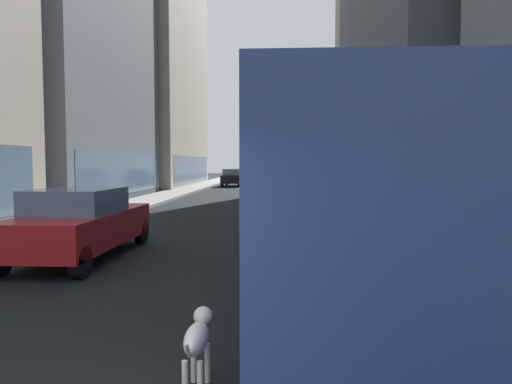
{
  "coord_description": "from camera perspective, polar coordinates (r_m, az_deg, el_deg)",
  "views": [
    {
      "loc": [
        1.85,
        -2.27,
        2.21
      ],
      "look_at": [
        1.12,
        10.54,
        1.4
      ],
      "focal_mm": 32.83,
      "sensor_mm": 36.0,
      "label": 1
    }
  ],
  "objects": [
    {
      "name": "car_red_coupe",
      "position": [
        11.53,
        -20.59,
        -3.52
      ],
      "size": [
        1.84,
        4.68,
        1.62
      ],
      "color": "red",
      "rests_on": "ground"
    },
    {
      "name": "sidewalk_right",
      "position": [
        37.53,
        9.14,
        0.31
      ],
      "size": [
        2.4,
        110.0,
        0.15
      ],
      "primitive_type": "cube",
      "color": "#9E9991",
      "rests_on": "ground"
    },
    {
      "name": "car_grey_wagon",
      "position": [
        45.47,
        4.46,
        1.86
      ],
      "size": [
        1.9,
        4.34,
        1.62
      ],
      "color": "slate",
      "rests_on": "ground"
    },
    {
      "name": "sidewalk_left",
      "position": [
        38.09,
        -8.18,
        0.36
      ],
      "size": [
        2.4,
        110.0,
        0.15
      ],
      "primitive_type": "cube",
      "color": "gray",
      "rests_on": "ground"
    },
    {
      "name": "building_left_mid",
      "position": [
        30.77,
        -24.42,
        16.33
      ],
      "size": [
        9.35,
        14.82,
        18.32
      ],
      "color": "slate",
      "rests_on": "ground"
    },
    {
      "name": "transit_bus",
      "position": [
        9.31,
        9.12,
        0.9
      ],
      "size": [
        2.78,
        11.53,
        3.05
      ],
      "color": "#33478C",
      "rests_on": "ground"
    },
    {
      "name": "ground_plane",
      "position": [
        37.38,
        0.42,
        0.23
      ],
      "size": [
        120.0,
        120.0,
        0.0
      ],
      "primitive_type": "plane",
      "color": "black"
    },
    {
      "name": "building_right_far",
      "position": [
        47.59,
        16.41,
        21.08
      ],
      "size": [
        8.71,
        16.8,
        33.24
      ],
      "color": "gray",
      "rests_on": "ground"
    },
    {
      "name": "car_black_suv",
      "position": [
        43.57,
        -2.87,
        1.78
      ],
      "size": [
        1.76,
        4.41,
        1.62
      ],
      "color": "black",
      "rests_on": "ground"
    },
    {
      "name": "dalmatian_dog",
      "position": [
        4.79,
        -7.12,
        -17.2
      ],
      "size": [
        0.22,
        0.96,
        0.72
      ],
      "color": "white",
      "rests_on": "ground"
    }
  ]
}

